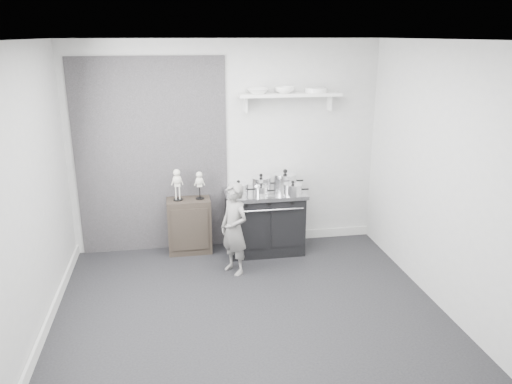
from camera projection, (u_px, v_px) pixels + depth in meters
ground at (249, 311)px, 5.18m from camera, size 4.00×4.00×0.00m
room_shell at (236, 154)px, 4.81m from camera, size 4.02×3.62×2.71m
wall_shelf at (290, 95)px, 6.28m from camera, size 1.30×0.26×0.24m
stove at (265, 221)px, 6.52m from camera, size 1.02×0.64×0.82m
side_cabinet at (189, 226)px, 6.50m from camera, size 0.56×0.32×0.72m
child at (234, 229)px, 5.87m from camera, size 0.45×0.48×1.11m
pot_front_left at (238, 189)px, 6.22m from camera, size 0.33×0.25×0.20m
pot_back_left at (261, 183)px, 6.46m from camera, size 0.35×0.26×0.21m
pot_back_right at (285, 181)px, 6.51m from camera, size 0.40×0.32×0.26m
pot_front_right at (293, 189)px, 6.24m from camera, size 0.32×0.24×0.19m
pot_front_center at (261, 190)px, 6.25m from camera, size 0.26×0.17×0.14m
skeleton_full at (177, 182)px, 6.30m from camera, size 0.13×0.08×0.47m
skeleton_torso at (199, 183)px, 6.35m from camera, size 0.12×0.08×0.42m
bowl_large at (258, 91)px, 6.19m from camera, size 0.28×0.28×0.07m
bowl_small at (285, 90)px, 6.24m from camera, size 0.25×0.25×0.08m
plate_stack at (316, 90)px, 6.31m from camera, size 0.28×0.28×0.06m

